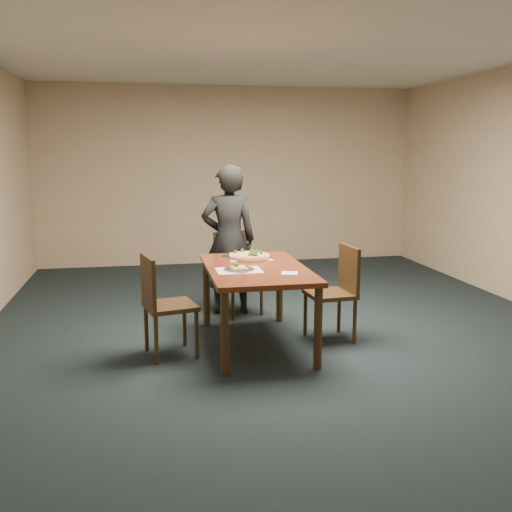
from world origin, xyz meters
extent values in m
plane|color=black|center=(0.00, 0.00, 0.00)|extent=(8.00, 8.00, 0.00)
plane|color=#C9AE8C|center=(0.00, 4.00, 1.40)|extent=(6.00, 0.00, 6.00)
plane|color=white|center=(0.00, 0.00, 2.80)|extent=(8.00, 8.00, 0.00)
cube|color=#542010|center=(-0.35, -0.06, 0.73)|extent=(0.90, 1.50, 0.04)
cylinder|color=black|center=(-0.74, -0.75, 0.35)|extent=(0.07, 0.07, 0.70)
cylinder|color=black|center=(-0.74, 0.63, 0.35)|extent=(0.07, 0.07, 0.70)
cylinder|color=black|center=(0.04, -0.75, 0.35)|extent=(0.07, 0.07, 0.70)
cylinder|color=black|center=(0.04, 0.63, 0.35)|extent=(0.07, 0.07, 0.70)
cube|color=black|center=(-0.34, 1.00, 0.45)|extent=(0.54, 0.54, 0.04)
cylinder|color=black|center=(-0.45, 0.77, 0.21)|extent=(0.04, 0.04, 0.43)
cylinder|color=black|center=(-0.57, 1.11, 0.21)|extent=(0.04, 0.04, 0.43)
cylinder|color=black|center=(-0.11, 0.89, 0.21)|extent=(0.04, 0.04, 0.43)
cylinder|color=black|center=(-0.23, 1.23, 0.21)|extent=(0.04, 0.04, 0.43)
cube|color=black|center=(-0.40, 1.18, 0.69)|extent=(0.41, 0.18, 0.44)
cube|color=black|center=(-1.15, -0.17, 0.45)|extent=(0.50, 0.50, 0.04)
cylinder|color=black|center=(-0.93, -0.31, 0.21)|extent=(0.04, 0.04, 0.43)
cylinder|color=black|center=(-1.28, -0.39, 0.21)|extent=(0.04, 0.04, 0.43)
cylinder|color=black|center=(-1.01, 0.04, 0.21)|extent=(0.04, 0.04, 0.43)
cylinder|color=black|center=(-1.36, -0.04, 0.21)|extent=(0.04, 0.04, 0.43)
cube|color=black|center=(-1.33, -0.22, 0.69)|extent=(0.13, 0.42, 0.44)
cube|color=black|center=(0.37, -0.04, 0.45)|extent=(0.45, 0.45, 0.04)
cylinder|color=black|center=(0.18, 0.12, 0.21)|extent=(0.04, 0.04, 0.43)
cylinder|color=black|center=(0.53, 0.15, 0.21)|extent=(0.04, 0.04, 0.43)
cylinder|color=black|center=(0.21, -0.23, 0.21)|extent=(0.04, 0.04, 0.43)
cylinder|color=black|center=(0.56, -0.20, 0.21)|extent=(0.04, 0.04, 0.43)
cube|color=black|center=(0.56, -0.02, 0.69)|extent=(0.07, 0.42, 0.44)
imported|color=black|center=(-0.44, 1.08, 0.83)|extent=(0.61, 0.41, 1.65)
cube|color=white|center=(-0.34, 0.37, 0.75)|extent=(0.42, 0.32, 0.00)
cube|color=white|center=(-0.53, -0.19, 0.75)|extent=(0.40, 0.30, 0.00)
cylinder|color=silver|center=(-0.34, 0.37, 0.76)|extent=(0.45, 0.45, 0.01)
cylinder|color=#D58852|center=(-0.34, 0.37, 0.77)|extent=(0.40, 0.40, 0.02)
cylinder|color=#F2DD7E|center=(-0.34, 0.37, 0.79)|extent=(0.36, 0.36, 0.01)
sphere|color=#214615|center=(-0.35, 0.27, 0.80)|extent=(0.03, 0.03, 0.03)
sphere|color=#214615|center=(-0.30, 0.27, 0.80)|extent=(0.04, 0.04, 0.04)
sphere|color=#214615|center=(-0.22, 0.38, 0.80)|extent=(0.04, 0.04, 0.04)
sphere|color=#214615|center=(-0.29, 0.47, 0.80)|extent=(0.04, 0.04, 0.04)
sphere|color=#214615|center=(-0.29, 0.43, 0.80)|extent=(0.03, 0.03, 0.03)
sphere|color=#214615|center=(-0.46, 0.45, 0.80)|extent=(0.03, 0.03, 0.03)
sphere|color=#214615|center=(-0.26, 0.43, 0.80)|extent=(0.04, 0.04, 0.04)
sphere|color=#214615|center=(-0.34, 0.30, 0.80)|extent=(0.04, 0.04, 0.04)
sphere|color=#214615|center=(-0.34, 0.30, 0.80)|extent=(0.03, 0.03, 0.03)
sphere|color=#214615|center=(-0.33, 0.29, 0.80)|extent=(0.04, 0.04, 0.04)
sphere|color=#214615|center=(-0.30, 0.25, 0.80)|extent=(0.04, 0.04, 0.04)
sphere|color=#214615|center=(-0.38, 0.52, 0.80)|extent=(0.04, 0.04, 0.04)
cylinder|color=silver|center=(-0.53, -0.19, 0.76)|extent=(0.28, 0.28, 0.01)
cube|color=#D58852|center=(-0.53, -0.19, 0.77)|extent=(0.14, 0.18, 0.02)
cube|color=#F2DD7E|center=(-0.53, -0.19, 0.78)|extent=(0.11, 0.15, 0.01)
sphere|color=#214615|center=(-0.55, -0.17, 0.79)|extent=(0.03, 0.03, 0.03)
sphere|color=#214615|center=(-0.56, -0.16, 0.79)|extent=(0.03, 0.03, 0.03)
cylinder|color=silver|center=(-0.46, 0.47, 0.76)|extent=(0.28, 0.28, 0.01)
cube|color=#D58852|center=(-0.46, 0.47, 0.77)|extent=(0.16, 0.19, 0.02)
cube|color=#F2DD7E|center=(-0.46, 0.47, 0.78)|extent=(0.13, 0.16, 0.01)
sphere|color=#214615|center=(-0.46, 0.49, 0.79)|extent=(0.03, 0.03, 0.03)
sphere|color=#214615|center=(-0.45, 0.51, 0.79)|extent=(0.03, 0.03, 0.03)
cube|color=white|center=(-0.12, -0.40, 0.75)|extent=(0.17, 0.17, 0.01)
camera|label=1|loc=(-1.33, -5.09, 1.80)|focal=40.00mm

